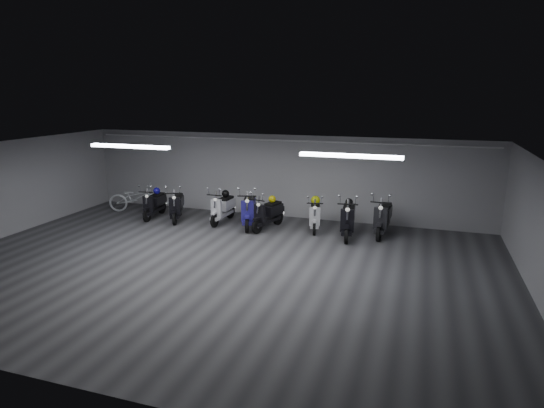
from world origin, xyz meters
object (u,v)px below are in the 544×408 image
(scooter_0, at_px, (154,200))
(scooter_5, at_px, (268,209))
(scooter_2, at_px, (222,203))
(scooter_6, at_px, (315,211))
(scooter_9, at_px, (383,212))
(scooter_1, at_px, (177,201))
(scooter_7, at_px, (348,214))
(helmet_2, at_px, (316,200))
(helmet_0, at_px, (349,202))
(helmet_3, at_px, (226,194))
(bicycle, at_px, (135,195))
(scooter_4, at_px, (249,205))
(helmet_4, at_px, (272,199))
(helmet_1, at_px, (157,191))

(scooter_0, xyz_separation_m, scooter_5, (4.11, -0.07, 0.02))
(scooter_2, distance_m, scooter_6, 3.07)
(scooter_6, distance_m, scooter_9, 2.04)
(scooter_0, xyz_separation_m, scooter_1, (0.90, -0.06, 0.03))
(scooter_7, distance_m, helmet_2, 1.30)
(scooter_1, height_order, helmet_2, scooter_1)
(scooter_6, distance_m, helmet_2, 0.37)
(scooter_1, height_order, scooter_2, scooter_1)
(helmet_0, distance_m, helmet_3, 4.12)
(scooter_2, distance_m, scooter_9, 5.11)
(scooter_2, bearing_deg, bicycle, 176.77)
(scooter_9, bearing_deg, scooter_6, -173.91)
(scooter_4, xyz_separation_m, helmet_4, (0.72, 0.20, 0.21))
(scooter_5, distance_m, helmet_4, 0.36)
(scooter_5, bearing_deg, scooter_6, 29.93)
(scooter_6, distance_m, helmet_0, 1.13)
(scooter_9, bearing_deg, scooter_4, -170.79)
(scooter_0, height_order, scooter_2, scooter_2)
(helmet_3, bearing_deg, scooter_5, -15.94)
(scooter_2, bearing_deg, scooter_6, 4.88)
(helmet_0, xyz_separation_m, helmet_1, (-6.61, 0.08, -0.11))
(scooter_4, bearing_deg, scooter_7, -17.93)
(helmet_0, bearing_deg, scooter_1, -177.81)
(scooter_6, height_order, helmet_0, scooter_6)
(bicycle, bearing_deg, scooter_0, -136.62)
(scooter_4, relative_size, helmet_0, 8.16)
(helmet_0, relative_size, helmet_4, 0.99)
(scooter_5, bearing_deg, scooter_0, -164.96)
(scooter_7, relative_size, helmet_2, 6.63)
(helmet_0, bearing_deg, scooter_2, 179.90)
(helmet_2, bearing_deg, scooter_1, -172.87)
(helmet_3, bearing_deg, helmet_0, -3.44)
(scooter_7, xyz_separation_m, helmet_2, (-1.13, 0.62, 0.18))
(scooter_0, relative_size, scooter_9, 0.87)
(scooter_0, xyz_separation_m, bicycle, (-1.09, 0.52, -0.01))
(scooter_1, distance_m, helmet_4, 3.29)
(scooter_2, relative_size, helmet_3, 6.84)
(scooter_0, distance_m, scooter_7, 6.61)
(helmet_4, bearing_deg, scooter_0, -177.75)
(scooter_6, bearing_deg, helmet_4, 173.76)
(scooter_2, bearing_deg, scooter_1, -169.31)
(scooter_5, height_order, scooter_9, scooter_9)
(scooter_0, relative_size, bicycle, 0.89)
(scooter_0, relative_size, scooter_5, 0.96)
(scooter_6, bearing_deg, helmet_0, -18.71)
(bicycle, bearing_deg, helmet_1, -126.28)
(scooter_5, xyz_separation_m, bicycle, (-5.20, 0.58, -0.04))
(scooter_9, xyz_separation_m, helmet_4, (-3.40, -0.22, 0.20))
(bicycle, bearing_deg, scooter_5, -117.59)
(scooter_5, xyz_separation_m, helmet_4, (0.07, 0.23, 0.27))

